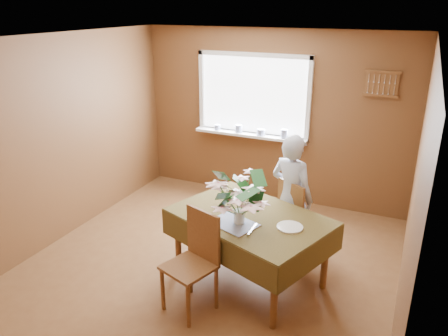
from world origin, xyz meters
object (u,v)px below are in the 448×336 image
at_px(chair_far, 296,215).
at_px(flower_bouquet, 239,194).
at_px(chair_near, 195,257).
at_px(seated_woman, 291,197).
at_px(dining_table, 250,223).

relative_size(chair_far, flower_bouquet, 1.67).
distance_m(chair_near, flower_bouquet, 0.74).
height_order(chair_far, seated_woman, seated_woman).
bearing_deg(chair_far, chair_near, 95.33).
relative_size(dining_table, seated_woman, 1.24).
relative_size(chair_far, chair_near, 0.94).
distance_m(dining_table, chair_near, 0.71).
xyz_separation_m(dining_table, seated_woman, (0.25, 0.68, 0.07)).
relative_size(dining_table, chair_near, 1.85).
bearing_deg(dining_table, chair_near, -96.41).
height_order(chair_near, flower_bouquet, flower_bouquet).
bearing_deg(flower_bouquet, seated_woman, 71.90).
bearing_deg(flower_bouquet, chair_near, -122.09).
distance_m(chair_far, seated_woman, 0.24).
bearing_deg(dining_table, flower_bouquet, -81.47).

